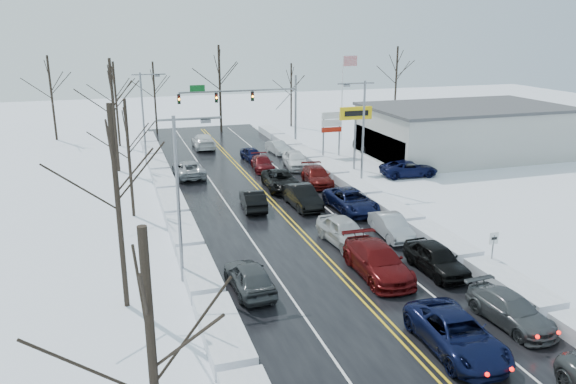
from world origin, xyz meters
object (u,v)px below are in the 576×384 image
object	(u,v)px
tires_plus_sign	(356,117)
flagpole	(344,90)
oncoming_car_0	(253,209)
traffic_signal_mast	(252,100)
dealership_building	(464,131)

from	to	relation	value
tires_plus_sign	flagpole	distance (m)	14.79
flagpole	oncoming_car_0	size ratio (longest dim) A/B	2.21
tires_plus_sign	flagpole	xyz separation A→B (m)	(4.67, 14.01, 0.93)
traffic_signal_mast	dealership_building	bearing A→B (deg)	-25.95
tires_plus_sign	flagpole	world-z (taller)	flagpole
dealership_building	oncoming_car_0	size ratio (longest dim) A/B	4.50
dealership_building	traffic_signal_mast	bearing A→B (deg)	154.05
tires_plus_sign	dealership_building	xyz separation A→B (m)	(13.48, 2.01, -2.34)
flagpole	traffic_signal_mast	bearing A→B (deg)	-170.27
dealership_building	oncoming_car_0	bearing A→B (deg)	-156.79
tires_plus_sign	traffic_signal_mast	bearing A→B (deg)	120.46
traffic_signal_mast	oncoming_car_0	world-z (taller)	traffic_signal_mast
flagpole	tires_plus_sign	bearing A→B (deg)	-108.44
traffic_signal_mast	flagpole	distance (m)	11.90
flagpole	oncoming_car_0	distance (m)	29.26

